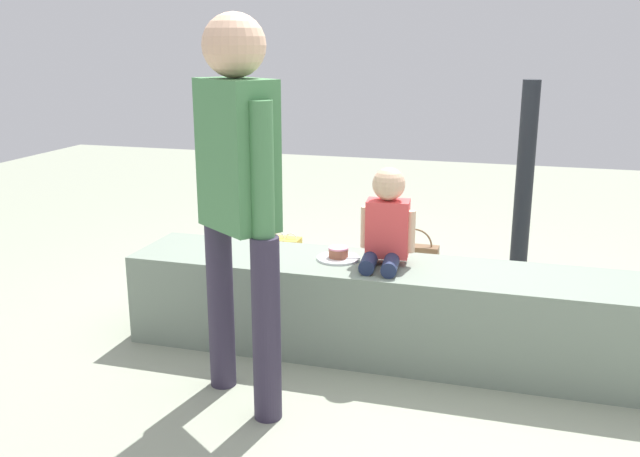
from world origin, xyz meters
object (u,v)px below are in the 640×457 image
(cake_plate, at_px, (338,255))
(water_bottle_near_gift, at_px, (241,273))
(water_bottle_far_side, at_px, (563,295))
(cake_box_white, at_px, (341,295))
(adult_standing, at_px, (238,180))
(child_seated, at_px, (387,223))
(handbag_brown_canvas, at_px, (414,260))
(gift_bag, at_px, (285,261))
(party_cup_red, at_px, (604,286))
(handbag_black_leather, at_px, (430,291))

(cake_plate, xyz_separation_m, water_bottle_near_gift, (-0.82, 0.65, -0.38))
(water_bottle_near_gift, distance_m, water_bottle_far_side, 1.99)
(cake_plate, relative_size, cake_box_white, 0.67)
(adult_standing, bearing_deg, child_seated, 53.61)
(cake_plate, height_order, handbag_brown_canvas, cake_plate)
(cake_plate, relative_size, handbag_brown_canvas, 0.66)
(gift_bag, bearing_deg, adult_standing, -77.67)
(cake_box_white, bearing_deg, cake_plate, -76.73)
(child_seated, distance_m, cake_box_white, 0.94)
(water_bottle_near_gift, bearing_deg, adult_standing, -66.83)
(child_seated, distance_m, party_cup_red, 1.78)
(gift_bag, bearing_deg, handbag_brown_canvas, 25.47)
(party_cup_red, bearing_deg, handbag_black_leather, -151.39)
(handbag_brown_canvas, bearing_deg, child_seated, -88.41)
(cake_box_white, bearing_deg, water_bottle_near_gift, 173.35)
(child_seated, distance_m, handbag_black_leather, 0.87)
(adult_standing, height_order, water_bottle_near_gift, adult_standing)
(party_cup_red, bearing_deg, gift_bag, -169.85)
(adult_standing, distance_m, cake_plate, 0.88)
(party_cup_red, distance_m, handbag_brown_canvas, 1.20)
(water_bottle_near_gift, xyz_separation_m, handbag_brown_canvas, (1.03, 0.55, 0.01))
(child_seated, bearing_deg, water_bottle_near_gift, 148.15)
(cake_plate, distance_m, water_bottle_near_gift, 1.11)
(water_bottle_near_gift, relative_size, party_cup_red, 2.01)
(cake_box_white, xyz_separation_m, handbag_black_leather, (0.53, 0.06, 0.06))
(water_bottle_near_gift, height_order, handbag_black_leather, handbag_black_leather)
(adult_standing, relative_size, water_bottle_near_gift, 6.95)
(party_cup_red, relative_size, handbag_brown_canvas, 0.35)
(child_seated, bearing_deg, cake_plate, 178.08)
(child_seated, relative_size, handbag_black_leather, 1.41)
(gift_bag, height_order, party_cup_red, gift_bag)
(handbag_black_leather, bearing_deg, cake_plate, -122.28)
(party_cup_red, bearing_deg, cake_plate, -140.05)
(child_seated, relative_size, water_bottle_near_gift, 2.03)
(child_seated, relative_size, cake_box_white, 1.44)
(cake_plate, xyz_separation_m, cake_box_white, (-0.14, 0.57, -0.44))
(water_bottle_near_gift, bearing_deg, handbag_brown_canvas, 28.12)
(cake_plate, height_order, party_cup_red, cake_plate)
(child_seated, xyz_separation_m, handbag_brown_canvas, (-0.03, 1.21, -0.56))
(party_cup_red, xyz_separation_m, handbag_black_leather, (-1.01, -0.55, 0.06))
(water_bottle_near_gift, relative_size, cake_box_white, 0.71)
(water_bottle_far_side, height_order, handbag_brown_canvas, handbag_brown_canvas)
(adult_standing, bearing_deg, cake_box_white, 84.86)
(handbag_black_leather, bearing_deg, handbag_brown_canvas, 107.90)
(handbag_black_leather, relative_size, handbag_brown_canvas, 1.01)
(gift_bag, distance_m, handbag_brown_canvas, 0.88)
(cake_box_white, distance_m, handbag_brown_canvas, 0.72)
(adult_standing, relative_size, cake_box_white, 4.94)
(child_seated, xyz_separation_m, adult_standing, (-0.49, -0.67, 0.31))
(gift_bag, relative_size, handbag_black_leather, 1.02)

